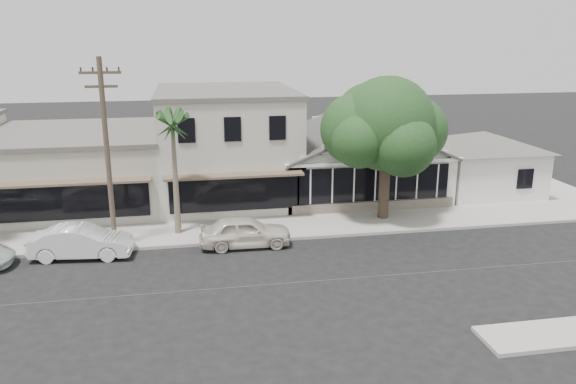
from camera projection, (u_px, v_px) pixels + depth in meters
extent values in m
plane|color=black|center=(325.00, 280.00, 23.44)|extent=(140.00, 140.00, 0.00)
cube|color=#9E9991|center=(140.00, 236.00, 28.43)|extent=(90.00, 3.50, 0.15)
cube|color=silver|center=(354.00, 171.00, 35.74)|extent=(10.00, 8.00, 3.00)
cube|color=black|center=(375.00, 184.00, 31.82)|extent=(8.80, 0.10, 2.00)
cube|color=#60564C|center=(374.00, 207.00, 32.21)|extent=(9.60, 0.18, 0.70)
cube|color=silver|center=(481.00, 170.00, 36.21)|extent=(6.00, 6.00, 3.00)
cube|color=beige|center=(226.00, 146.00, 34.83)|extent=(8.00, 10.00, 6.50)
cube|color=beige|center=(76.00, 170.00, 33.58)|extent=(10.00, 10.00, 4.20)
cylinder|color=brown|center=(108.00, 157.00, 25.59)|extent=(0.24, 0.24, 9.00)
cube|color=brown|center=(100.00, 73.00, 24.56)|extent=(1.80, 0.12, 0.12)
cube|color=brown|center=(101.00, 86.00, 24.73)|extent=(1.40, 0.12, 0.12)
imported|color=beige|center=(245.00, 232.00, 27.04)|extent=(4.42, 1.83, 1.50)
imported|color=white|center=(81.00, 242.00, 25.69)|extent=(4.72, 2.04, 1.51)
cylinder|color=#4B3E2E|center=(384.00, 193.00, 30.70)|extent=(0.58, 0.58, 3.11)
sphere|color=#183716|center=(387.00, 124.00, 29.67)|extent=(5.06, 5.06, 5.06)
sphere|color=#183716|center=(414.00, 130.00, 30.66)|extent=(3.70, 3.70, 3.70)
sphere|color=#183716|center=(357.00, 129.00, 29.85)|extent=(3.89, 3.89, 3.89)
sphere|color=#183716|center=(404.00, 145.00, 28.60)|extent=(3.31, 3.31, 3.31)
sphere|color=#183716|center=(368.00, 115.00, 30.97)|extent=(3.50, 3.50, 3.50)
sphere|color=#183716|center=(399.00, 107.00, 30.98)|extent=(3.11, 3.11, 3.11)
sphere|color=#183716|center=(359.00, 140.00, 28.82)|extent=(2.92, 2.92, 2.92)
cone|color=#726651|center=(176.00, 183.00, 27.98)|extent=(0.34, 0.34, 5.55)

